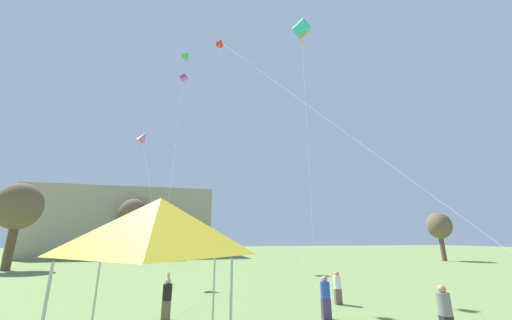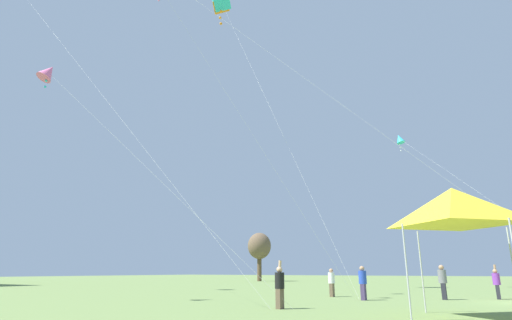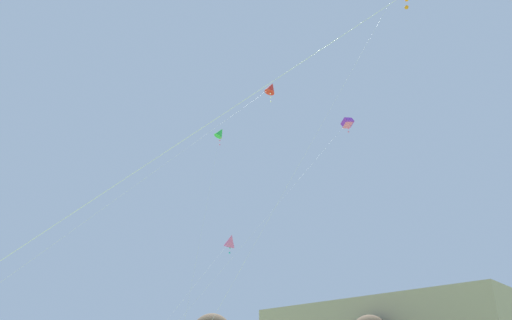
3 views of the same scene
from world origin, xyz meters
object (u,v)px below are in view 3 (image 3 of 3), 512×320
kite_purple_box_0 (347,123)px  kite_pink_diamond_1 (230,241)px  kite_green_diamond_2 (220,133)px  kite_red_diamond_5 (271,88)px

kite_purple_box_0 → kite_pink_diamond_1: (-2.58, -13.01, -13.94)m
kite_green_diamond_2 → kite_red_diamond_5: size_ratio=0.83×
kite_red_diamond_5 → kite_purple_box_0: bearing=102.8°
kite_purple_box_0 → kite_green_diamond_2: size_ratio=1.47×
kite_purple_box_0 → kite_red_diamond_5: 16.68m
kite_red_diamond_5 → kite_green_diamond_2: bearing=-146.2°
kite_pink_diamond_1 → kite_red_diamond_5: (6.11, -2.50, 8.94)m
kite_purple_box_0 → kite_green_diamond_2: 19.24m
kite_pink_diamond_1 → kite_green_diamond_2: size_ratio=0.73×
kite_purple_box_0 → kite_green_diamond_2: (0.70, -17.41, -8.18)m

